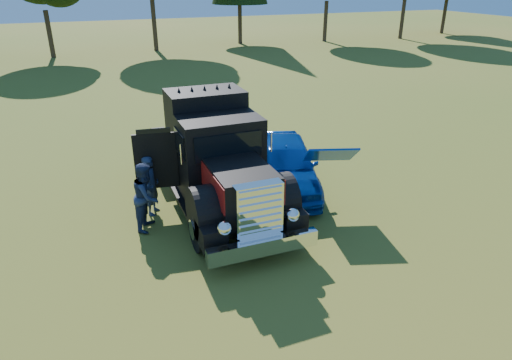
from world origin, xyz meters
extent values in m
plane|color=#485F1C|center=(0.00, 0.00, 0.00)|extent=(120.00, 120.00, 0.00)
cylinder|color=#2D2116|center=(4.00, 30.00, 2.07)|extent=(0.36, 0.36, 4.14)
cylinder|color=#2D2116|center=(28.00, 29.00, 1.98)|extent=(0.36, 0.36, 3.96)
cylinder|color=#2D2116|center=(20.00, 30.00, 1.80)|extent=(0.36, 0.36, 3.60)
cylinder|color=#2D2116|center=(12.00, 31.50, 2.25)|extent=(0.36, 0.36, 4.50)
cylinder|color=#2D2116|center=(-4.00, 29.50, 1.71)|extent=(0.36, 0.36, 3.42)
cylinder|color=#2D2116|center=(35.00, 31.00, 2.43)|extent=(0.36, 0.36, 4.86)
cylinder|color=black|center=(-0.51, -0.76, 0.55)|extent=(0.32, 1.10, 1.10)
cylinder|color=black|center=(1.59, -0.76, 0.55)|extent=(0.32, 1.10, 1.10)
cylinder|color=black|center=(-0.51, 4.04, 0.55)|extent=(0.32, 1.10, 1.10)
cylinder|color=black|center=(1.59, 4.04, 0.55)|extent=(0.32, 1.10, 1.10)
cylinder|color=black|center=(-0.18, 4.04, 0.55)|extent=(0.32, 1.10, 1.10)
cylinder|color=black|center=(1.26, 4.04, 0.55)|extent=(0.32, 1.10, 1.10)
cube|color=black|center=(0.54, 1.84, 0.62)|extent=(1.60, 6.40, 0.28)
cube|color=white|center=(0.54, -2.01, 0.55)|extent=(2.50, 0.22, 0.36)
cube|color=white|center=(0.54, -1.71, 1.25)|extent=(1.05, 0.30, 1.30)
cube|color=black|center=(0.54, -0.66, 1.30)|extent=(1.35, 1.80, 1.10)
cube|color=maroon|center=(-0.15, -0.66, 1.50)|extent=(0.02, 1.80, 0.60)
cube|color=maroon|center=(1.23, -0.66, 1.50)|extent=(0.02, 1.80, 0.60)
cylinder|color=black|center=(-0.41, -0.76, 0.95)|extent=(0.55, 1.24, 1.24)
cylinder|color=black|center=(1.49, -0.76, 0.95)|extent=(0.55, 1.24, 1.24)
sphere|color=white|center=(-0.24, -1.78, 1.05)|extent=(0.32, 0.32, 0.32)
sphere|color=white|center=(1.32, -1.78, 1.05)|extent=(0.32, 0.32, 0.32)
cube|color=black|center=(0.54, 0.89, 1.55)|extent=(2.05, 1.30, 2.10)
cube|color=black|center=(0.54, 0.22, 2.05)|extent=(1.70, 0.05, 0.65)
cube|color=black|center=(0.54, 2.19, 1.75)|extent=(2.05, 1.30, 2.50)
cube|color=black|center=(0.54, 3.84, 0.95)|extent=(2.00, 2.00, 0.35)
cube|color=black|center=(-1.03, 1.45, 1.45)|extent=(1.10, 0.22, 1.50)
cube|color=maroon|center=(-1.04, 1.50, 1.30)|extent=(0.84, 0.14, 0.75)
imported|color=#16068D|center=(2.71, 1.59, 0.75)|extent=(3.09, 4.77, 1.51)
cube|color=#16068D|center=(3.25, -0.02, 1.55)|extent=(1.53, 1.29, 0.67)
imported|color=#1D2644|center=(-1.22, 1.42, 0.81)|extent=(0.63, 0.70, 1.62)
imported|color=#1A243C|center=(-1.45, 0.70, 0.87)|extent=(0.97, 1.05, 1.74)
camera|label=1|loc=(-2.62, -9.64, 5.85)|focal=32.00mm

